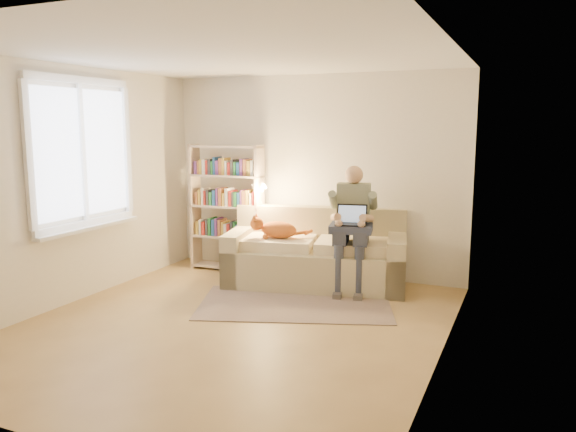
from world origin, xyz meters
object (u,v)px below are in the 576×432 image
at_px(cat, 273,229).
at_px(laptop, 351,219).
at_px(bookshelf, 227,202).
at_px(person, 352,220).
at_px(sofa, 316,257).

distance_m(cat, laptop, 0.99).
height_order(cat, bookshelf, bookshelf).
bearing_deg(laptop, person, 86.15).
relative_size(cat, laptop, 1.69).
height_order(sofa, laptop, laptop).
bearing_deg(laptop, cat, 171.62).
bearing_deg(person, cat, 178.72).
xyz_separation_m(laptop, bookshelf, (-1.84, 0.34, 0.07)).
xyz_separation_m(cat, bookshelf, (-0.87, 0.40, 0.24)).
height_order(person, cat, person).
distance_m(person, laptop, 0.12).
bearing_deg(cat, bookshelf, 143.25).
distance_m(person, cat, 0.99).
relative_size(laptop, bookshelf, 0.24).
bearing_deg(person, bookshelf, 161.20).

